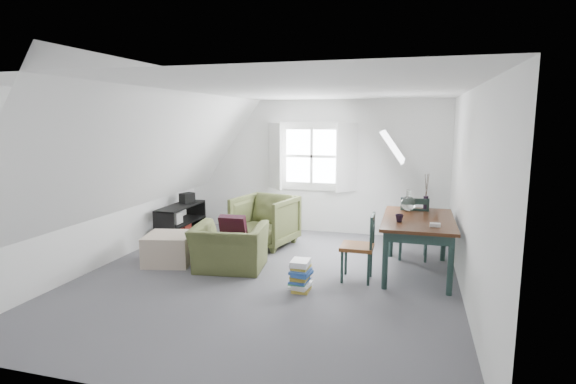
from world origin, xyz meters
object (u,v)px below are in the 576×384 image
(ottoman, at_px, (169,249))
(armchair_far, at_px, (265,245))
(dining_chair_far, at_px, (414,226))
(media_shelf, at_px, (180,224))
(dining_chair_near, at_px, (360,246))
(magazine_stack, at_px, (301,276))
(dining_table, at_px, (418,226))
(armchair_near, at_px, (230,269))

(ottoman, bearing_deg, armchair_far, 50.55)
(dining_chair_far, bearing_deg, media_shelf, 14.41)
(dining_chair_near, distance_m, media_shelf, 3.61)
(armchair_far, relative_size, magazine_stack, 2.42)
(dining_table, height_order, dining_chair_far, dining_chair_far)
(dining_chair_far, bearing_deg, armchair_far, 13.45)
(dining_table, bearing_deg, armchair_near, -166.12)
(dining_table, bearing_deg, dining_chair_far, 96.44)
(dining_chair_near, bearing_deg, armchair_far, -118.87)
(armchair_far, relative_size, dining_chair_far, 0.96)
(ottoman, distance_m, magazine_stack, 2.23)
(armchair_far, height_order, dining_chair_far, dining_chair_far)
(armchair_far, xyz_separation_m, dining_table, (2.50, -0.78, 0.69))
(dining_chair_near, distance_m, magazine_stack, 0.93)
(armchair_near, bearing_deg, dining_chair_far, -161.33)
(dining_chair_far, bearing_deg, ottoman, 34.61)
(armchair_far, bearing_deg, dining_chair_far, 10.78)
(armchair_far, distance_m, dining_chair_near, 2.22)
(armchair_near, xyz_separation_m, dining_chair_far, (2.54, 1.24, 0.51))
(armchair_near, height_order, dining_chair_near, dining_chair_near)
(armchair_near, bearing_deg, armchair_far, -101.31)
(ottoman, height_order, dining_chair_far, dining_chair_far)
(dining_chair_far, distance_m, media_shelf, 4.07)
(dining_chair_far, xyz_separation_m, dining_chair_near, (-0.68, -1.17, -0.04))
(dining_table, distance_m, dining_chair_far, 0.72)
(dining_chair_far, distance_m, magazine_stack, 2.24)
(dining_chair_near, relative_size, magazine_stack, 2.33)
(dining_chair_near, bearing_deg, armchair_near, -81.22)
(ottoman, height_order, dining_chair_near, dining_chair_near)
(ottoman, relative_size, dining_chair_far, 0.68)
(dining_table, relative_size, magazine_stack, 4.06)
(dining_chair_near, bearing_deg, ottoman, -82.31)
(dining_table, distance_m, magazine_stack, 1.83)
(ottoman, distance_m, media_shelf, 1.41)
(armchair_near, height_order, ottoman, ottoman)
(dining_chair_near, relative_size, media_shelf, 0.76)
(dining_chair_near, bearing_deg, magazine_stack, -42.37)
(armchair_near, bearing_deg, dining_chair_near, 174.67)
(armchair_near, distance_m, dining_table, 2.73)
(dining_chair_near, bearing_deg, dining_table, 129.82)
(armchair_far, bearing_deg, dining_table, -4.50)
(armchair_near, distance_m, armchair_far, 1.33)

